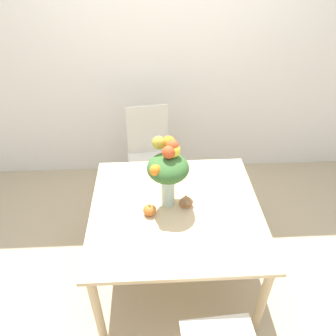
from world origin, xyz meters
TOP-DOWN VIEW (x-y plane):
  - ground_plane at (0.00, 0.00)m, footprint 12.00×12.00m
  - wall_back at (0.00, 1.50)m, footprint 8.00×0.06m
  - dining_table at (0.00, 0.00)m, footprint 1.19×1.14m
  - flower_vase at (-0.05, 0.07)m, footprint 0.28×0.35m
  - pumpkin at (-0.18, -0.04)m, footprint 0.09×0.09m
  - turkey_figurine at (0.07, 0.03)m, footprint 0.10×0.13m
  - dining_chair_near_window at (-0.18, 0.97)m, footprint 0.47×0.47m

SIDE VIEW (x-z plane):
  - ground_plane at x=0.00m, z-range 0.00..0.00m
  - dining_chair_near_window at x=-0.18m, z-range 0.02..1.00m
  - dining_table at x=0.00m, z-range 0.28..1.01m
  - pumpkin at x=-0.18m, z-range 0.73..0.81m
  - turkey_figurine at x=0.07m, z-range 0.73..0.82m
  - flower_vase at x=-0.05m, z-range 0.79..1.30m
  - wall_back at x=0.00m, z-range 0.00..2.70m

